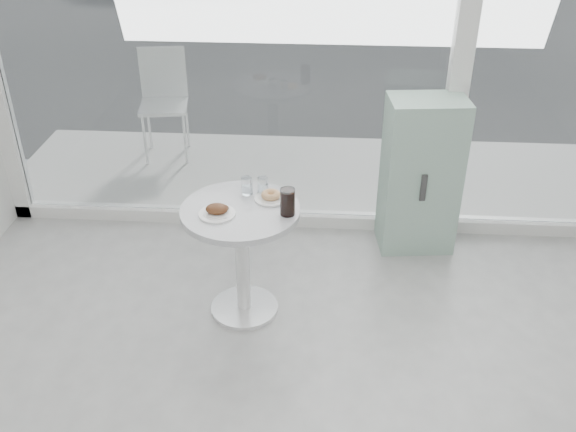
# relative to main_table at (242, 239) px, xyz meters

# --- Properties ---
(room_shell) EXTENTS (6.00, 6.00, 6.00)m
(room_shell) POSITION_rel_main_table_xyz_m (0.50, -2.46, 1.36)
(room_shell) COLOR white
(room_shell) RESTS_ON ground
(storefront) EXTENTS (5.00, 0.14, 3.00)m
(storefront) POSITION_rel_main_table_xyz_m (0.57, 1.10, 1.16)
(storefront) COLOR white
(storefront) RESTS_ON ground
(main_table) EXTENTS (0.72, 0.72, 0.77)m
(main_table) POSITION_rel_main_table_xyz_m (0.00, 0.00, 0.00)
(main_table) COLOR white
(main_table) RESTS_ON ground
(patio_deck) EXTENTS (5.60, 1.60, 0.05)m
(patio_deck) POSITION_rel_main_table_xyz_m (0.50, 1.90, -0.53)
(patio_deck) COLOR silver
(patio_deck) RESTS_ON ground
(mint_cabinet) EXTENTS (0.57, 0.41, 1.16)m
(mint_cabinet) POSITION_rel_main_table_xyz_m (1.18, 0.88, 0.03)
(mint_cabinet) COLOR #8AB09A
(mint_cabinet) RESTS_ON ground
(patio_chair) EXTENTS (0.48, 0.48, 0.98)m
(patio_chair) POSITION_rel_main_table_xyz_m (-1.01, 2.26, 0.06)
(patio_chair) COLOR white
(patio_chair) RESTS_ON patio_deck
(plate_fritter) EXTENTS (0.22, 0.22, 0.07)m
(plate_fritter) POSITION_rel_main_table_xyz_m (-0.12, -0.08, 0.25)
(plate_fritter) COLOR white
(plate_fritter) RESTS_ON main_table
(plate_donut) EXTENTS (0.20, 0.20, 0.05)m
(plate_donut) POSITION_rel_main_table_xyz_m (0.17, 0.12, 0.24)
(plate_donut) COLOR white
(plate_donut) RESTS_ON main_table
(water_tumbler_a) EXTENTS (0.07, 0.07, 0.11)m
(water_tumbler_a) POSITION_rel_main_table_xyz_m (0.02, 0.18, 0.27)
(water_tumbler_a) COLOR white
(water_tumbler_a) RESTS_ON main_table
(water_tumbler_b) EXTENTS (0.07, 0.07, 0.11)m
(water_tumbler_b) POSITION_rel_main_table_xyz_m (0.12, 0.20, 0.27)
(water_tumbler_b) COLOR white
(water_tumbler_b) RESTS_ON main_table
(cola_glass) EXTENTS (0.09, 0.09, 0.17)m
(cola_glass) POSITION_rel_main_table_xyz_m (0.29, -0.05, 0.30)
(cola_glass) COLOR white
(cola_glass) RESTS_ON main_table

